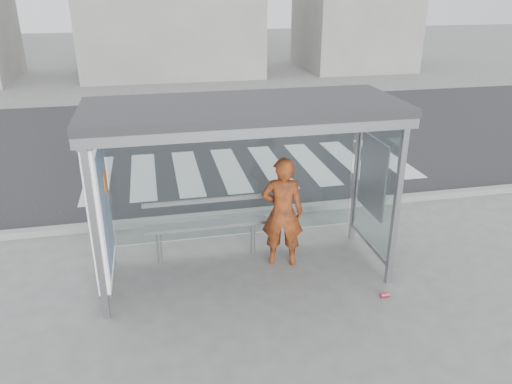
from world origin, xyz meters
TOP-DOWN VIEW (x-y plane):
  - ground at (0.00, 0.00)m, footprint 80.00×80.00m
  - road at (0.00, 7.00)m, footprint 30.00×10.00m
  - curb at (0.00, 1.95)m, footprint 30.00×0.18m
  - crosswalk at (1.00, 4.50)m, footprint 7.55×3.00m
  - bus_shelter at (-0.37, 0.06)m, footprint 4.25×1.65m
  - building_center at (0.00, 18.00)m, footprint 8.00×5.00m
  - person at (0.61, 0.17)m, footprint 0.73×0.58m
  - bench at (-0.51, 0.58)m, footprint 1.92×0.23m
  - soda_can at (1.79, -1.04)m, footprint 0.13×0.08m

SIDE VIEW (x-z plane):
  - ground at x=0.00m, z-range 0.00..0.00m
  - crosswalk at x=1.00m, z-range 0.00..0.00m
  - road at x=0.00m, z-range 0.00..0.01m
  - soda_can at x=1.79m, z-range 0.00..0.07m
  - curb at x=0.00m, z-range 0.00..0.12m
  - bench at x=-0.51m, z-range 0.09..1.08m
  - person at x=0.61m, z-range 0.00..1.75m
  - bus_shelter at x=-0.37m, z-range 0.67..3.29m
  - building_center at x=0.00m, z-range 0.00..5.00m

